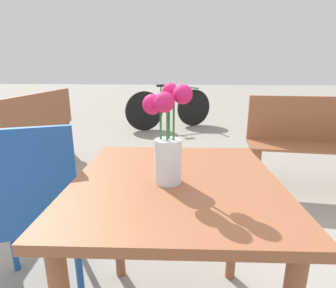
# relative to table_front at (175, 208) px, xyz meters

# --- Properties ---
(table_front) EXTENTS (0.75, 0.80, 0.70)m
(table_front) POSITION_rel_table_front_xyz_m (0.00, 0.00, 0.00)
(table_front) COLOR brown
(table_front) RESTS_ON ground_plane
(flower_vase) EXTENTS (0.16, 0.14, 0.33)m
(flower_vase) POSITION_rel_table_front_xyz_m (-0.03, -0.03, 0.26)
(flower_vase) COLOR silver
(flower_vase) RESTS_ON table_front
(cafe_chair) EXTENTS (0.53, 0.53, 0.86)m
(cafe_chair) POSITION_rel_table_front_xyz_m (-0.64, 0.12, -0.09)
(cafe_chair) COLOR #1E519E
(cafe_chair) RESTS_ON ground_plane
(bench_middle) EXTENTS (0.51, 1.71, 0.85)m
(bench_middle) POSITION_rel_table_front_xyz_m (-1.56, 1.58, -0.12)
(bench_middle) COLOR brown
(bench_middle) RESTS_ON ground_plane
(bicycle) EXTENTS (1.53, 0.91, 0.82)m
(bicycle) POSITION_rel_table_front_xyz_m (-0.37, 4.08, -0.21)
(bicycle) COLOR black
(bicycle) RESTS_ON ground_plane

